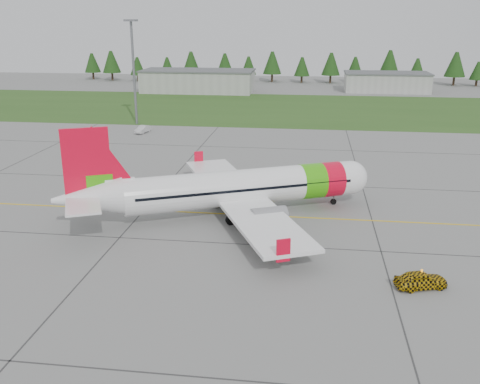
# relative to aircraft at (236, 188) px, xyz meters

# --- Properties ---
(ground) EXTENTS (320.00, 320.00, 0.00)m
(ground) POSITION_rel_aircraft_xyz_m (4.58, -8.01, -3.02)
(ground) COLOR gray
(ground) RESTS_ON ground
(aircraft) EXTENTS (32.68, 31.02, 10.46)m
(aircraft) POSITION_rel_aircraft_xyz_m (0.00, 0.00, 0.00)
(aircraft) COLOR white
(aircraft) RESTS_ON ground
(follow_me_car) EXTENTS (1.84, 2.01, 4.14)m
(follow_me_car) POSITION_rel_aircraft_xyz_m (16.81, -14.76, -0.95)
(follow_me_car) COLOR #E6B50C
(follow_me_car) RESTS_ON ground
(service_van) EXTENTS (1.68, 1.62, 4.13)m
(service_van) POSITION_rel_aircraft_xyz_m (-23.57, 41.63, -0.95)
(service_van) COLOR beige
(service_van) RESTS_ON ground
(grass_strip) EXTENTS (320.00, 50.00, 0.03)m
(grass_strip) POSITION_rel_aircraft_xyz_m (4.58, 73.99, -3.00)
(grass_strip) COLOR #30561E
(grass_strip) RESTS_ON ground
(taxi_guideline) EXTENTS (120.00, 0.25, 0.02)m
(taxi_guideline) POSITION_rel_aircraft_xyz_m (4.58, -0.01, -3.01)
(taxi_guideline) COLOR gold
(taxi_guideline) RESTS_ON ground
(hangar_west) EXTENTS (32.00, 14.00, 6.00)m
(hangar_west) POSITION_rel_aircraft_xyz_m (-25.42, 101.99, -0.02)
(hangar_west) COLOR #A8A8A3
(hangar_west) RESTS_ON ground
(hangar_east) EXTENTS (24.00, 12.00, 5.20)m
(hangar_east) POSITION_rel_aircraft_xyz_m (29.58, 109.99, -0.42)
(hangar_east) COLOR #A8A8A3
(hangar_east) RESTS_ON ground
(floodlight_mast) EXTENTS (0.50, 0.50, 20.00)m
(floodlight_mast) POSITION_rel_aircraft_xyz_m (-27.42, 49.99, 6.98)
(floodlight_mast) COLOR slate
(floodlight_mast) RESTS_ON ground
(treeline) EXTENTS (160.00, 8.00, 10.00)m
(treeline) POSITION_rel_aircraft_xyz_m (4.58, 129.99, 1.98)
(treeline) COLOR #1C3F14
(treeline) RESTS_ON ground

